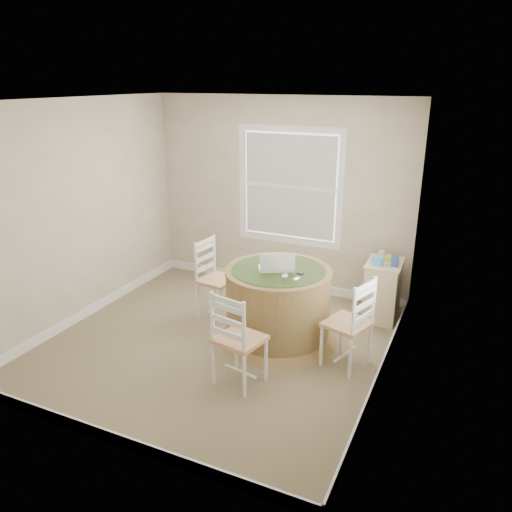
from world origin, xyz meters
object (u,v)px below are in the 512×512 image
at_px(chair_left, 217,280).
at_px(corner_chest, 382,290).
at_px(chair_near, 240,339).
at_px(chair_right, 347,323).
at_px(laptop, 276,268).
at_px(round_table, 278,302).

distance_m(chair_left, corner_chest, 2.01).
bearing_deg(chair_left, chair_near, -135.83).
height_order(chair_right, laptop, laptop).
distance_m(chair_right, laptop, 0.96).
bearing_deg(chair_right, corner_chest, -167.25).
bearing_deg(chair_right, chair_near, -31.09).
distance_m(round_table, laptop, 0.42).
bearing_deg(chair_right, chair_left, -87.12).
relative_size(round_table, chair_left, 1.42).
height_order(chair_left, chair_near, same).
xyz_separation_m(chair_right, laptop, (-0.85, 0.18, 0.40)).
bearing_deg(round_table, chair_right, -3.04).
height_order(round_table, chair_near, chair_near).
relative_size(chair_near, laptop, 2.00).
relative_size(chair_left, chair_near, 1.00).
relative_size(chair_near, corner_chest, 1.30).
relative_size(chair_near, chair_right, 1.00).
xyz_separation_m(round_table, chair_left, (-0.90, 0.25, 0.02)).
xyz_separation_m(round_table, laptop, (-0.01, -0.04, 0.42)).
distance_m(chair_near, laptop, 1.00).
height_order(chair_right, corner_chest, chair_right).
distance_m(chair_left, laptop, 1.02).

